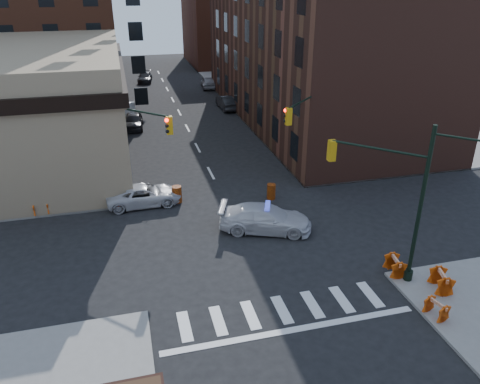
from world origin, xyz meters
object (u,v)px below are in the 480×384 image
barricade_se_a (395,266)px  barrel_road (271,191)px  barricade_nw_a (116,188)px  barrel_bank (177,194)px  pedestrian_b (48,198)px  parked_car_enear (227,102)px  police_car (265,218)px  parked_car_wfar (129,109)px  pickup (144,195)px  parked_car_wnear (134,121)px  pedestrian_a (64,187)px

barricade_se_a → barrel_road: bearing=26.2°
barricade_nw_a → barrel_bank: bearing=-28.7°
pedestrian_b → barrel_bank: bearing=-11.4°
parked_car_enear → police_car: bearing=79.7°
parked_car_wfar → barricade_nw_a: bearing=-95.8°
barrel_bank → barricade_nw_a: size_ratio=0.87×
pickup → parked_car_wnear: size_ratio=1.12×
pickup → barricade_se_a: 16.43m
parked_car_enear → barricade_se_a: 33.88m
pedestrian_b → barricade_nw_a: 4.51m
parked_car_wfar → parked_car_enear: (10.92, -0.26, 0.15)m
barrel_road → barrel_bank: size_ratio=0.92×
barrel_bank → pedestrian_a: bearing=163.7°
parked_car_wnear → barricade_nw_a: 15.96m
parked_car_wfar → barrel_road: 25.38m
parked_car_wfar → parked_car_enear: 10.92m
barrel_road → barricade_nw_a: 10.70m
pickup → parked_car_wnear: bearing=-2.1°
parked_car_enear → pedestrian_a: size_ratio=2.81×
pickup → parked_car_enear: parked_car_enear is taller
parked_car_wnear → parked_car_wfar: size_ratio=1.14×
pedestrian_a → barrel_bank: pedestrian_a is taller
pickup → parked_car_wnear: 17.61m
parked_car_wnear → barricade_se_a: parked_car_wnear is taller
parked_car_enear → pedestrian_b: (-16.82, -22.16, 0.33)m
pedestrian_b → parked_car_wnear: bearing=61.8°
barrel_road → barricade_se_a: bearing=-72.3°
pedestrian_a → barrel_road: (13.59, -3.20, -0.47)m
pedestrian_b → barricade_se_a: (17.72, -11.70, -0.51)m
parked_car_wfar → barricade_nw_a: 20.92m
barricade_nw_a → parked_car_wfar: bearing=83.2°
parked_car_enear → barrel_road: parked_car_enear is taller
barrel_bank → barricade_nw_a: barrel_bank is taller
pedestrian_b → barricade_se_a: bearing=-42.1°
parked_car_wnear → parked_car_enear: size_ratio=0.92×
police_car → barricade_nw_a: size_ratio=4.15×
parked_car_wnear → barricade_se_a: bearing=-64.3°
police_car → pedestrian_a: 13.95m
police_car → barricade_se_a: 7.90m
parked_car_wnear → barricade_se_a: 31.31m
pedestrian_b → barrel_bank: (8.14, -0.40, -0.55)m
barricade_nw_a → parked_car_enear: bearing=56.3°
barrel_road → parked_car_wnear: bearing=113.7°
parked_car_wnear → pickup: bearing=-86.5°
pickup → pedestrian_a: size_ratio=2.89×
pedestrian_b → parked_car_wfar: bearing=66.6°
police_car → parked_car_enear: police_car is taller
barricade_nw_a → pedestrian_a: bearing=175.1°
barrel_bank → parked_car_enear: bearing=69.0°
pedestrian_b → barrel_bank: size_ratio=1.70×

